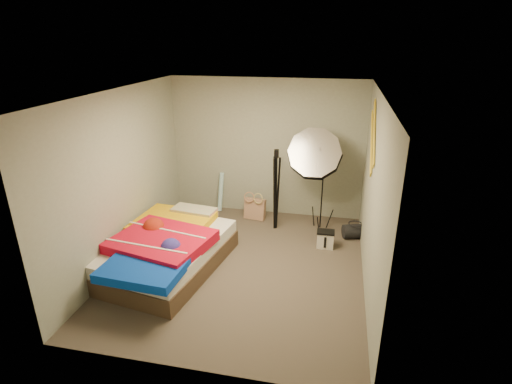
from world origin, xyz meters
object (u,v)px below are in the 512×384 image
(camera_case, at_px, (325,240))
(tote_bag, at_px, (255,209))
(wrapping_roll, at_px, (221,192))
(photo_umbrella, at_px, (315,155))
(bed, at_px, (166,249))
(duffel_bag, at_px, (355,231))
(camera_tripod, at_px, (276,184))

(camera_case, bearing_deg, tote_bag, 147.92)
(wrapping_roll, bearing_deg, photo_umbrella, -15.29)
(wrapping_roll, distance_m, camera_case, 2.32)
(tote_bag, height_order, camera_case, tote_bag)
(tote_bag, xyz_separation_m, wrapping_roll, (-0.72, 0.26, 0.18))
(wrapping_roll, bearing_deg, camera_case, -27.61)
(camera_case, xyz_separation_m, bed, (-2.23, -1.08, 0.17))
(tote_bag, height_order, duffel_bag, tote_bag)
(duffel_bag, relative_size, camera_tripod, 0.27)
(duffel_bag, xyz_separation_m, photo_umbrella, (-0.74, 0.17, 1.23))
(camera_case, distance_m, photo_umbrella, 1.38)
(wrapping_roll, relative_size, duffel_bag, 1.92)
(tote_bag, distance_m, wrapping_roll, 0.79)
(tote_bag, bearing_deg, camera_tripod, -25.57)
(duffel_bag, distance_m, photo_umbrella, 1.45)
(duffel_bag, bearing_deg, tote_bag, 151.33)
(wrapping_roll, xyz_separation_m, duffel_bag, (2.51, -0.65, -0.25))
(wrapping_roll, xyz_separation_m, photo_umbrella, (1.77, -0.48, 0.98))
(wrapping_roll, height_order, camera_case, wrapping_roll)
(wrapping_roll, height_order, camera_tripod, camera_tripod)
(bed, bearing_deg, wrapping_roll, 84.99)
(duffel_bag, xyz_separation_m, camera_tripod, (-1.36, 0.09, 0.70))
(tote_bag, distance_m, bed, 2.10)
(duffel_bag, height_order, photo_umbrella, photo_umbrella)
(wrapping_roll, relative_size, camera_case, 2.87)
(photo_umbrella, height_order, camera_tripod, photo_umbrella)
(camera_case, bearing_deg, duffel_bag, 41.28)
(tote_bag, relative_size, bed, 0.17)
(duffel_bag, distance_m, camera_tripod, 1.53)
(wrapping_roll, xyz_separation_m, camera_tripod, (1.15, -0.56, 0.45))
(camera_case, height_order, duffel_bag, camera_case)
(tote_bag, xyz_separation_m, bed, (-0.91, -1.89, 0.10))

